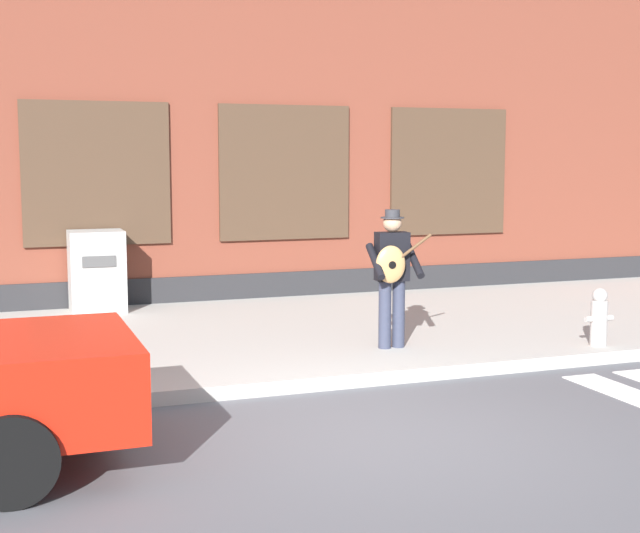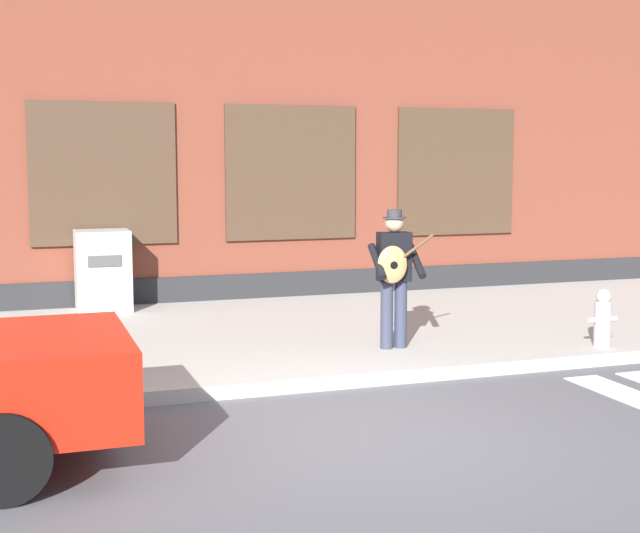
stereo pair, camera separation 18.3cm
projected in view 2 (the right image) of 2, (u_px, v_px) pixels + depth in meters
The scene contains 6 objects.
ground_plane at pixel (362, 439), 7.65m from camera, with size 160.00×160.00×0.00m, color #56565B.
sidewalk at pixel (243, 337), 11.64m from camera, with size 28.00×5.34×0.15m.
building_backdrop at pixel (175, 30), 15.47m from camera, with size 28.00×4.06×9.24m.
busker at pixel (394, 271), 10.47m from camera, with size 0.71×0.56×1.65m.
utility_box at pixel (103, 271), 13.14m from camera, with size 0.79×0.69×1.20m.
fire_hydrant at pixel (603, 318), 10.64m from camera, with size 0.38×0.20×0.70m.
Camera 2 is at (-2.73, -6.90, 2.39)m, focal length 50.00 mm.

